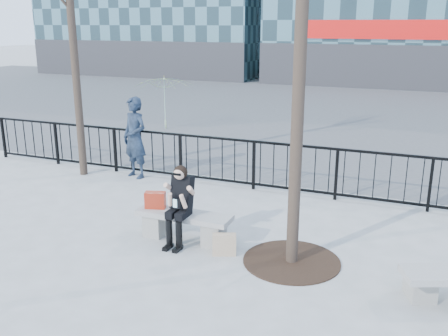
% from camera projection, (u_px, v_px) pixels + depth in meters
% --- Properties ---
extents(ground, '(120.00, 120.00, 0.00)m').
position_uv_depth(ground, '(184.00, 240.00, 8.49)').
color(ground, gray).
rests_on(ground, ground).
extents(street_surface, '(60.00, 23.00, 0.01)m').
position_uv_depth(street_surface, '(339.00, 107.00, 21.80)').
color(street_surface, '#474747').
rests_on(street_surface, ground).
extents(railing, '(14.00, 0.06, 1.10)m').
position_uv_depth(railing, '(245.00, 164.00, 10.99)').
color(railing, black).
rests_on(railing, ground).
extents(tree_grate, '(1.50, 1.50, 0.02)m').
position_uv_depth(tree_grate, '(291.00, 261.00, 7.70)').
color(tree_grate, black).
rests_on(tree_grate, ground).
extents(bench_main, '(1.65, 0.46, 0.49)m').
position_uv_depth(bench_main, '(184.00, 223.00, 8.40)').
color(bench_main, slate).
rests_on(bench_main, ground).
extents(seated_woman, '(0.50, 0.64, 1.34)m').
position_uv_depth(seated_woman, '(179.00, 206.00, 8.16)').
color(seated_woman, black).
rests_on(seated_woman, ground).
extents(handbag, '(0.38, 0.26, 0.29)m').
position_uv_depth(handbag, '(155.00, 200.00, 8.53)').
color(handbag, '#A32714').
rests_on(handbag, bench_main).
extents(shopping_bag, '(0.40, 0.27, 0.35)m').
position_uv_depth(shopping_bag, '(224.00, 244.00, 7.88)').
color(shopping_bag, beige).
rests_on(shopping_bag, ground).
extents(standing_man, '(0.81, 0.65, 1.91)m').
position_uv_depth(standing_man, '(135.00, 138.00, 11.69)').
color(standing_man, black).
rests_on(standing_man, ground).
extents(vendor_umbrella, '(2.57, 2.60, 1.83)m').
position_uv_depth(vendor_umbrella, '(165.00, 103.00, 17.07)').
color(vendor_umbrella, '#EBFC38').
rests_on(vendor_umbrella, ground).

